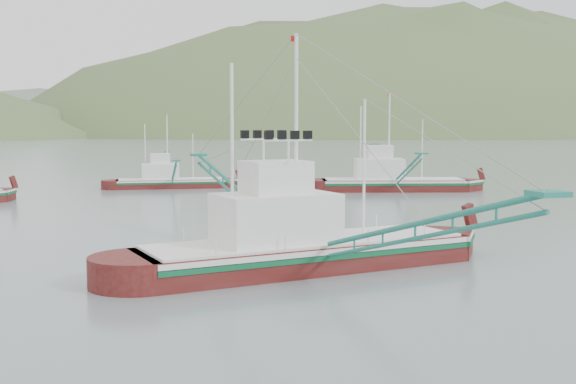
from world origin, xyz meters
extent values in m
plane|color=slate|center=(0.00, 0.00, 0.00)|extent=(1200.00, 1200.00, 0.00)
cube|color=#460D0B|center=(-1.00, -0.75, 0.23)|extent=(17.52, 7.70, 2.26)
cube|color=silver|center=(-1.00, -0.75, 1.19)|extent=(17.20, 7.72, 0.25)
cube|color=#0B522D|center=(-1.00, -0.75, 0.90)|extent=(17.21, 7.75, 0.25)
cube|color=silver|center=(-1.00, -0.75, 1.41)|extent=(16.64, 7.31, 0.14)
cube|color=silver|center=(-2.67, -1.08, 2.60)|extent=(6.24, 4.64, 2.49)
cube|color=silver|center=(-2.67, -1.08, 4.64)|extent=(3.36, 3.01, 1.58)
cylinder|color=white|center=(-1.56, -0.86, 6.45)|extent=(0.18, 0.18, 10.18)
cylinder|color=white|center=(-4.89, -1.51, 5.68)|extent=(0.16, 0.16, 8.65)
cylinder|color=white|center=(2.33, -0.10, 4.92)|extent=(0.14, 0.14, 7.13)
cube|color=#460D0B|center=(20.58, 36.45, 0.20)|extent=(15.86, 7.75, 2.04)
cube|color=silver|center=(20.58, 36.45, 1.07)|extent=(15.59, 7.76, 0.22)
cube|color=#0B522D|center=(20.58, 36.45, 0.82)|extent=(15.59, 7.78, 0.22)
cube|color=silver|center=(20.58, 36.45, 1.28)|extent=(15.07, 7.37, 0.12)
cube|color=silver|center=(19.09, 36.83, 2.35)|extent=(5.76, 4.43, 2.25)
cube|color=silver|center=(19.09, 36.83, 4.19)|extent=(3.13, 2.84, 1.43)
cylinder|color=white|center=(20.08, 36.58, 5.83)|extent=(0.16, 0.16, 9.20)
cylinder|color=white|center=(17.11, 37.33, 5.14)|extent=(0.14, 0.14, 7.82)
cylinder|color=white|center=(23.55, 35.69, 4.45)|extent=(0.12, 0.12, 6.44)
cube|color=#460D0B|center=(-1.94, 46.53, 0.16)|extent=(12.37, 4.13, 1.62)
cube|color=silver|center=(-1.94, 46.53, 0.85)|extent=(12.13, 4.17, 0.18)
cube|color=#0B522D|center=(-1.94, 46.53, 0.65)|extent=(12.14, 4.19, 0.18)
cube|color=silver|center=(-1.94, 46.53, 1.01)|extent=(11.75, 3.92, 0.10)
cube|color=silver|center=(-3.16, 46.62, 1.87)|extent=(4.24, 2.89, 1.78)
cube|color=silver|center=(-3.16, 46.62, 3.33)|extent=(2.23, 1.93, 1.14)
cylinder|color=white|center=(-2.35, 46.56, 4.62)|extent=(0.13, 0.13, 7.30)
cylinder|color=white|center=(-4.77, 46.74, 4.08)|extent=(0.11, 0.11, 6.21)
cylinder|color=white|center=(0.49, 46.36, 3.53)|extent=(0.10, 0.10, 5.11)
ellipsoid|color=#475C2F|center=(240.00, 430.00, 0.00)|extent=(684.00, 432.00, 306.00)
ellipsoid|color=slate|center=(30.00, 560.00, 0.00)|extent=(960.00, 400.00, 240.00)
camera|label=1|loc=(-11.72, -34.62, 7.23)|focal=45.00mm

